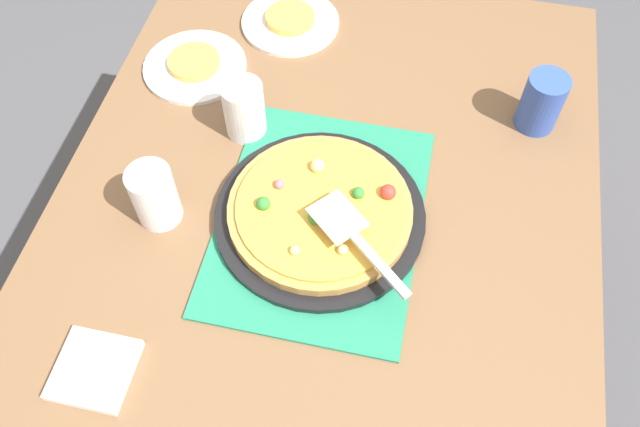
{
  "coord_description": "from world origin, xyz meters",
  "views": [
    {
      "loc": [
        -0.63,
        -0.14,
        1.75
      ],
      "look_at": [
        0.0,
        0.0,
        0.77
      ],
      "focal_mm": 36.59,
      "sensor_mm": 36.0,
      "label": 1
    }
  ],
  "objects_px": {
    "pizza": "(320,209)",
    "cup_corner": "(244,109)",
    "served_slice_left": "(290,18)",
    "cup_far": "(154,196)",
    "served_slice_right": "(194,62)",
    "pizza_pan": "(320,216)",
    "plate_far_right": "(195,67)",
    "cup_near": "(542,102)",
    "napkin_stack": "(94,370)",
    "pizza_server": "(355,237)",
    "plate_near_left": "(290,22)"
  },
  "relations": [
    {
      "from": "pizza",
      "to": "cup_corner",
      "type": "xyz_separation_m",
      "value": [
        0.18,
        0.19,
        0.03
      ]
    },
    {
      "from": "served_slice_left",
      "to": "cup_corner",
      "type": "xyz_separation_m",
      "value": [
        -0.32,
        0.01,
        0.04
      ]
    },
    {
      "from": "cup_far",
      "to": "cup_corner",
      "type": "relative_size",
      "value": 1.0
    },
    {
      "from": "served_slice_right",
      "to": "pizza_pan",
      "type": "bearing_deg",
      "value": -133.07
    },
    {
      "from": "plate_far_right",
      "to": "cup_far",
      "type": "xyz_separation_m",
      "value": [
        -0.37,
        -0.06,
        0.06
      ]
    },
    {
      "from": "pizza",
      "to": "cup_far",
      "type": "bearing_deg",
      "value": 99.97
    },
    {
      "from": "cup_corner",
      "to": "plate_far_right",
      "type": "bearing_deg",
      "value": 47.36
    },
    {
      "from": "plate_far_right",
      "to": "cup_near",
      "type": "bearing_deg",
      "value": -90.22
    },
    {
      "from": "cup_far",
      "to": "napkin_stack",
      "type": "bearing_deg",
      "value": -179.93
    },
    {
      "from": "pizza_pan",
      "to": "plate_far_right",
      "type": "xyz_separation_m",
      "value": [
        0.32,
        0.34,
        -0.01
      ]
    },
    {
      "from": "cup_near",
      "to": "cup_far",
      "type": "xyz_separation_m",
      "value": [
        -0.37,
        0.66,
        0.0
      ]
    },
    {
      "from": "pizza_pan",
      "to": "napkin_stack",
      "type": "bearing_deg",
      "value": 141.09
    },
    {
      "from": "plate_far_right",
      "to": "pizza_server",
      "type": "bearing_deg",
      "value": -132.83
    },
    {
      "from": "plate_far_right",
      "to": "served_slice_right",
      "type": "relative_size",
      "value": 2.0
    },
    {
      "from": "pizza",
      "to": "cup_near",
      "type": "height_order",
      "value": "cup_near"
    },
    {
      "from": "plate_near_left",
      "to": "napkin_stack",
      "type": "bearing_deg",
      "value": 172.76
    },
    {
      "from": "plate_near_left",
      "to": "cup_corner",
      "type": "distance_m",
      "value": 0.33
    },
    {
      "from": "pizza",
      "to": "served_slice_right",
      "type": "distance_m",
      "value": 0.47
    },
    {
      "from": "plate_near_left",
      "to": "plate_far_right",
      "type": "distance_m",
      "value": 0.24
    },
    {
      "from": "plate_near_left",
      "to": "cup_near",
      "type": "xyz_separation_m",
      "value": [
        -0.18,
        -0.55,
        0.06
      ]
    },
    {
      "from": "pizza_pan",
      "to": "cup_corner",
      "type": "bearing_deg",
      "value": 46.57
    },
    {
      "from": "pizza_pan",
      "to": "cup_near",
      "type": "xyz_separation_m",
      "value": [
        0.32,
        -0.37,
        0.05
      ]
    },
    {
      "from": "plate_near_left",
      "to": "pizza_server",
      "type": "xyz_separation_m",
      "value": [
        -0.57,
        -0.25,
        0.07
      ]
    },
    {
      "from": "plate_near_left",
      "to": "pizza_server",
      "type": "distance_m",
      "value": 0.62
    },
    {
      "from": "cup_corner",
      "to": "napkin_stack",
      "type": "relative_size",
      "value": 1.0
    },
    {
      "from": "plate_far_right",
      "to": "pizza",
      "type": "bearing_deg",
      "value": -133.01
    },
    {
      "from": "served_slice_left",
      "to": "served_slice_right",
      "type": "bearing_deg",
      "value": 137.27
    },
    {
      "from": "plate_near_left",
      "to": "served_slice_left",
      "type": "height_order",
      "value": "served_slice_left"
    },
    {
      "from": "served_slice_right",
      "to": "served_slice_left",
      "type": "bearing_deg",
      "value": -42.73
    },
    {
      "from": "served_slice_right",
      "to": "pizza",
      "type": "bearing_deg",
      "value": -133.01
    },
    {
      "from": "cup_near",
      "to": "napkin_stack",
      "type": "height_order",
      "value": "cup_near"
    },
    {
      "from": "napkin_stack",
      "to": "pizza_server",
      "type": "bearing_deg",
      "value": -51.15
    },
    {
      "from": "served_slice_right",
      "to": "pizza_server",
      "type": "height_order",
      "value": "pizza_server"
    },
    {
      "from": "cup_far",
      "to": "pizza_pan",
      "type": "bearing_deg",
      "value": -80.02
    },
    {
      "from": "cup_far",
      "to": "cup_corner",
      "type": "xyz_separation_m",
      "value": [
        0.23,
        -0.1,
        0.0
      ]
    },
    {
      "from": "served_slice_left",
      "to": "served_slice_right",
      "type": "height_order",
      "value": "same"
    },
    {
      "from": "pizza_pan",
      "to": "napkin_stack",
      "type": "distance_m",
      "value": 0.45
    },
    {
      "from": "served_slice_right",
      "to": "cup_near",
      "type": "relative_size",
      "value": 0.92
    },
    {
      "from": "pizza_pan",
      "to": "plate_near_left",
      "type": "xyz_separation_m",
      "value": [
        0.5,
        0.18,
        -0.01
      ]
    },
    {
      "from": "pizza_pan",
      "to": "pizza",
      "type": "bearing_deg",
      "value": -83.56
    },
    {
      "from": "pizza_pan",
      "to": "cup_near",
      "type": "distance_m",
      "value": 0.49
    },
    {
      "from": "pizza_pan",
      "to": "served_slice_right",
      "type": "xyz_separation_m",
      "value": [
        0.32,
        0.34,
        0.01
      ]
    },
    {
      "from": "pizza_pan",
      "to": "pizza_server",
      "type": "height_order",
      "value": "pizza_server"
    },
    {
      "from": "plate_near_left",
      "to": "cup_far",
      "type": "xyz_separation_m",
      "value": [
        -0.55,
        0.11,
        0.06
      ]
    },
    {
      "from": "served_slice_right",
      "to": "cup_corner",
      "type": "bearing_deg",
      "value": -132.64
    },
    {
      "from": "served_slice_right",
      "to": "cup_near",
      "type": "bearing_deg",
      "value": -90.22
    },
    {
      "from": "served_slice_left",
      "to": "cup_near",
      "type": "bearing_deg",
      "value": -108.44
    },
    {
      "from": "plate_far_right",
      "to": "cup_far",
      "type": "bearing_deg",
      "value": -171.24
    },
    {
      "from": "served_slice_right",
      "to": "cup_near",
      "type": "distance_m",
      "value": 0.72
    },
    {
      "from": "pizza",
      "to": "plate_far_right",
      "type": "bearing_deg",
      "value": 46.99
    }
  ]
}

